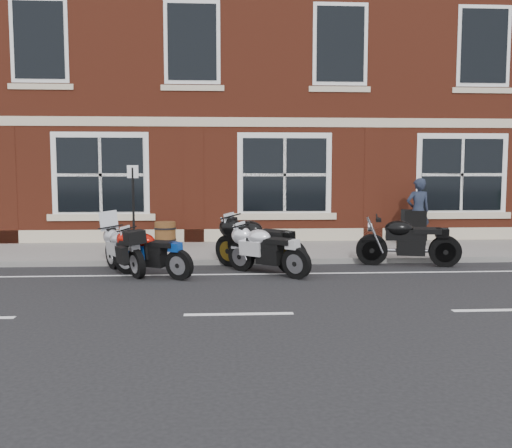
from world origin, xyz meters
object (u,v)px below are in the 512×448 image
Objects in this scene: moto_sport_red at (151,252)px; moto_sport_black at (259,242)px; parking_sign at (133,203)px; moto_naked_black at (406,240)px; moto_touring_silver at (124,248)px; moto_sport_silver at (267,249)px; pedestrian_left at (418,211)px; a_board_sign at (413,227)px; barrel_planter at (165,234)px.

moto_sport_black is at bearing -40.40° from moto_sport_red.
parking_sign is at bearing 102.35° from moto_sport_black.
moto_touring_silver is at bearing 107.34° from moto_naked_black.
moto_touring_silver is 0.91× the size of moto_sport_black.
moto_sport_red is 1.06× the size of moto_sport_silver.
pedestrian_left is 1.90× the size of a_board_sign.
pedestrian_left is at bearing -15.89° from moto_sport_black.
moto_sport_black is 3.27m from moto_naked_black.
moto_sport_silver is (2.30, 0.08, 0.03)m from moto_sport_red.
a_board_sign reaches higher than moto_sport_silver.
moto_sport_red is at bearing 112.38° from moto_naked_black.
a_board_sign is at bearing -28.12° from moto_sport_red.
moto_sport_black is 0.57m from moto_sport_silver.
moto_sport_silver is 1.69× the size of a_board_sign.
moto_sport_black is 3.27m from parking_sign.
pedestrian_left is (6.63, 3.63, 0.51)m from moto_sport_red.
barrel_planter is at bearing 49.99° from moto_touring_silver.
moto_sport_black is at bearing 107.92° from moto_naked_black.
a_board_sign is at bearing -9.45° from moto_naked_black.
moto_sport_silver is 5.40m from a_board_sign.
barrel_planter is at bearing 77.13° from moto_sport_black.
moto_touring_silver is 0.76× the size of moto_naked_black.
moto_sport_black is at bearing -53.06° from barrel_planter.
pedestrian_left is at bearing 56.79° from a_board_sign.
moto_sport_red is 0.75× the size of moto_naked_black.
moto_sport_silver is at bearing -9.63° from parking_sign.
a_board_sign reaches higher than moto_naked_black.
a_board_sign is 6.56m from barrel_planter.
moto_sport_red is at bearing 146.42° from moto_sport_black.
moto_sport_red is at bearing 134.78° from moto_sport_silver.
moto_sport_red is (0.60, -0.44, -0.01)m from moto_touring_silver.
a_board_sign is (1.05, 2.58, 0.00)m from moto_naked_black.
a_board_sign is (4.17, 3.43, 0.06)m from moto_sport_silver.
moto_naked_black is (6.02, 0.49, 0.07)m from moto_touring_silver.
moto_sport_silver is at bearing -54.51° from moto_sport_red.
moto_naked_black is 3.49× the size of barrel_planter.
barrel_planter is (-6.55, 0.10, -0.15)m from a_board_sign.
moto_sport_black is 0.89× the size of parking_sign.
moto_sport_silver is 4.26m from barrel_planter.
moto_touring_silver is at bearing 19.83° from pedestrian_left.
moto_touring_silver is at bearing 125.76° from moto_sport_silver.
moto_sport_red is 5.50m from moto_naked_black.
moto_touring_silver is 1.81× the size of a_board_sign.
pedestrian_left reaches higher than moto_touring_silver.
moto_naked_black is at bearing -44.54° from moto_sport_black.
moto_naked_black reaches higher than moto_sport_silver.
a_board_sign reaches higher than moto_sport_red.
moto_naked_black is at bearing -32.19° from moto_sport_silver.
a_board_sign is (7.07, 3.08, 0.08)m from moto_touring_silver.
parking_sign is at bearing 61.26° from moto_touring_silver.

